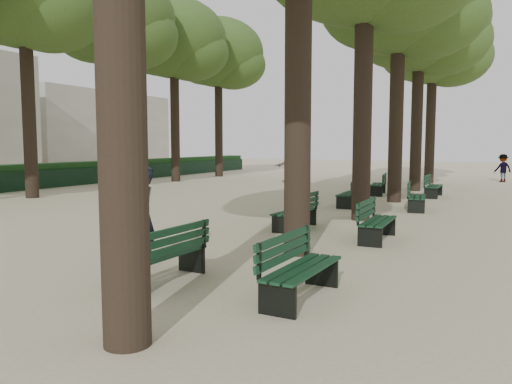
% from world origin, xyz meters
% --- Properties ---
extents(ground, '(120.00, 120.00, 0.00)m').
position_xyz_m(ground, '(0.00, 0.00, 0.00)').
color(ground, beige).
rests_on(ground, ground).
extents(tree_central_4, '(6.00, 6.00, 9.95)m').
position_xyz_m(tree_central_4, '(1.50, 18.00, 7.65)').
color(tree_central_4, '#33261C').
rests_on(tree_central_4, ground).
extents(tree_central_5, '(6.00, 6.00, 9.95)m').
position_xyz_m(tree_central_5, '(1.50, 23.00, 7.65)').
color(tree_central_5, '#33261C').
rests_on(tree_central_5, ground).
extents(tree_far_3, '(6.00, 6.00, 10.45)m').
position_xyz_m(tree_far_3, '(-12.00, 13.00, 8.14)').
color(tree_far_3, '#33261C').
rests_on(tree_far_3, ground).
extents(tree_far_4, '(6.00, 6.00, 10.45)m').
position_xyz_m(tree_far_4, '(-12.00, 18.00, 8.14)').
color(tree_far_4, '#33261C').
rests_on(tree_far_4, ground).
extents(tree_far_5, '(6.00, 6.00, 10.45)m').
position_xyz_m(tree_far_5, '(-12.00, 23.00, 8.14)').
color(tree_far_5, '#33261C').
rests_on(tree_far_5, ground).
extents(bench_left_0, '(0.64, 1.82, 0.92)m').
position_xyz_m(bench_left_0, '(0.37, 0.14, 0.27)').
color(bench_left_0, black).
rests_on(bench_left_0, ground).
extents(bench_left_1, '(0.67, 1.83, 0.92)m').
position_xyz_m(bench_left_1, '(0.37, 5.75, 0.27)').
color(bench_left_1, black).
rests_on(bench_left_1, ground).
extents(bench_left_2, '(0.63, 1.82, 0.92)m').
position_xyz_m(bench_left_2, '(0.37, 10.87, 0.27)').
color(bench_left_2, black).
rests_on(bench_left_2, ground).
extents(bench_left_3, '(0.79, 1.86, 0.92)m').
position_xyz_m(bench_left_3, '(0.37, 15.36, 0.27)').
color(bench_left_3, black).
rests_on(bench_left_3, ground).
extents(bench_right_0, '(0.64, 1.82, 0.92)m').
position_xyz_m(bench_right_0, '(2.63, 0.31, 0.27)').
color(bench_right_0, black).
rests_on(bench_right_0, ground).
extents(bench_right_1, '(0.60, 1.81, 0.92)m').
position_xyz_m(bench_right_1, '(2.63, 5.09, 0.27)').
color(bench_right_1, black).
rests_on(bench_right_1, ground).
extents(bench_right_2, '(0.79, 1.86, 0.92)m').
position_xyz_m(bench_right_2, '(2.63, 10.90, 0.27)').
color(bench_right_2, black).
rests_on(bench_right_2, ground).
extents(bench_right_3, '(0.59, 1.81, 0.92)m').
position_xyz_m(bench_right_3, '(2.63, 15.44, 0.27)').
color(bench_right_3, black).
rests_on(bench_right_3, ground).
extents(man_with_map, '(0.68, 0.77, 1.78)m').
position_xyz_m(man_with_map, '(-0.65, 0.93, 0.89)').
color(man_with_map, black).
rests_on(man_with_map, ground).
extents(pedestrian_b, '(1.04, 0.83, 1.60)m').
position_xyz_m(pedestrian_b, '(5.19, 25.88, 0.80)').
color(pedestrian_b, '#262628').
rests_on(pedestrian_b, ground).
extents(pedestrian_e, '(1.40, 1.33, 1.72)m').
position_xyz_m(pedestrian_e, '(-6.02, 20.74, 0.86)').
color(pedestrian_e, '#262628').
rests_on(pedestrian_e, ground).
extents(fence, '(0.08, 42.00, 0.90)m').
position_xyz_m(fence, '(-15.00, 11.00, 0.45)').
color(fence, black).
rests_on(fence, ground).
extents(hedge, '(1.20, 42.00, 1.20)m').
position_xyz_m(hedge, '(-15.70, 11.00, 0.60)').
color(hedge, '#143B16').
rests_on(hedge, ground).
extents(building_far, '(12.00, 16.00, 7.00)m').
position_xyz_m(building_far, '(-33.00, 30.00, 3.50)').
color(building_far, '#B7B2A3').
rests_on(building_far, ground).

